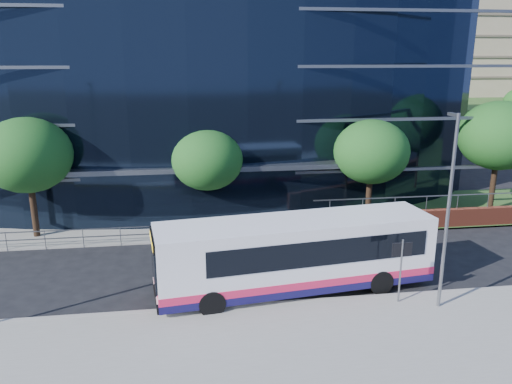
{
  "coord_description": "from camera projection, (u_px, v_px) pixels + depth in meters",
  "views": [
    {
      "loc": [
        -4.1,
        -19.77,
        10.24
      ],
      "look_at": [
        -0.27,
        8.0,
        2.54
      ],
      "focal_mm": 35.0,
      "sensor_mm": 36.0,
      "label": 1
    }
  ],
  "objects": [
    {
      "name": "kerb",
      "position": [
        291.0,
        303.0,
        21.17
      ],
      "size": [
        80.0,
        0.25,
        0.16
      ],
      "primitive_type": "cube",
      "color": "gray",
      "rests_on": "ground"
    },
    {
      "name": "tree_dist_e",
      "position": [
        413.0,
        102.0,
        62.3
      ],
      "size": [
        4.62,
        4.62,
        6.51
      ],
      "color": "black",
      "rests_on": "ground"
    },
    {
      "name": "street_sign",
      "position": [
        401.0,
        258.0,
        20.65
      ],
      "size": [
        0.85,
        0.09,
        2.8
      ],
      "color": "slate",
      "rests_on": "pavement_near"
    },
    {
      "name": "pavement_near",
      "position": [
        315.0,
        358.0,
        17.35
      ],
      "size": [
        80.0,
        8.0,
        0.15
      ],
      "primitive_type": "cube",
      "color": "gray",
      "rests_on": "ground"
    },
    {
      "name": "glass_office",
      "position": [
        187.0,
        85.0,
        39.41
      ],
      "size": [
        44.0,
        23.1,
        16.0
      ],
      "color": "black",
      "rests_on": "ground"
    },
    {
      "name": "ground",
      "position": [
        287.0,
        294.0,
        22.14
      ],
      "size": [
        200.0,
        200.0,
        0.0
      ],
      "primitive_type": "plane",
      "color": "black",
      "rests_on": "ground"
    },
    {
      "name": "yellow_line_inner",
      "position": [
        290.0,
        301.0,
        21.52
      ],
      "size": [
        80.0,
        0.08,
        0.01
      ],
      "primitive_type": "cube",
      "color": "gold",
      "rests_on": "ground"
    },
    {
      "name": "guard_railings",
      "position": [
        120.0,
        232.0,
        27.56
      ],
      "size": [
        24.0,
        0.05,
        1.1
      ],
      "color": "slate",
      "rests_on": "ground"
    },
    {
      "name": "tree_far_d",
      "position": [
        499.0,
        136.0,
        32.42
      ],
      "size": [
        5.28,
        5.28,
        7.44
      ],
      "color": "black",
      "rests_on": "ground"
    },
    {
      "name": "city_bus",
      "position": [
        298.0,
        254.0,
        22.04
      ],
      "size": [
        12.56,
        4.33,
        3.33
      ],
      "rotation": [
        0.0,
        0.0,
        0.12
      ],
      "color": "white",
      "rests_on": "ground"
    },
    {
      "name": "tree_far_b",
      "position": [
        207.0,
        160.0,
        29.71
      ],
      "size": [
        4.29,
        4.29,
        6.05
      ],
      "color": "black",
      "rests_on": "ground"
    },
    {
      "name": "streetlight_east",
      "position": [
        448.0,
        207.0,
        19.68
      ],
      "size": [
        0.15,
        0.77,
        8.0
      ],
      "color": "slate",
      "rests_on": "pavement_near"
    },
    {
      "name": "tree_far_a",
      "position": [
        27.0,
        155.0,
        27.74
      ],
      "size": [
        4.95,
        4.95,
        6.98
      ],
      "color": "black",
      "rests_on": "ground"
    },
    {
      "name": "apartment_block",
      "position": [
        417.0,
        49.0,
        78.06
      ],
      "size": [
        60.0,
        42.0,
        30.0
      ],
      "color": "#2D511E",
      "rests_on": "ground"
    },
    {
      "name": "tree_far_c",
      "position": [
        371.0,
        152.0,
        30.46
      ],
      "size": [
        4.62,
        4.62,
        6.51
      ],
      "color": "black",
      "rests_on": "ground"
    },
    {
      "name": "yellow_line_outer",
      "position": [
        290.0,
        302.0,
        21.38
      ],
      "size": [
        80.0,
        0.08,
        0.01
      ],
      "primitive_type": "cube",
      "color": "gold",
      "rests_on": "ground"
    },
    {
      "name": "far_forecourt",
      "position": [
        161.0,
        220.0,
        31.85
      ],
      "size": [
        50.0,
        8.0,
        0.1
      ],
      "primitive_type": "cube",
      "color": "gray",
      "rests_on": "ground"
    }
  ]
}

